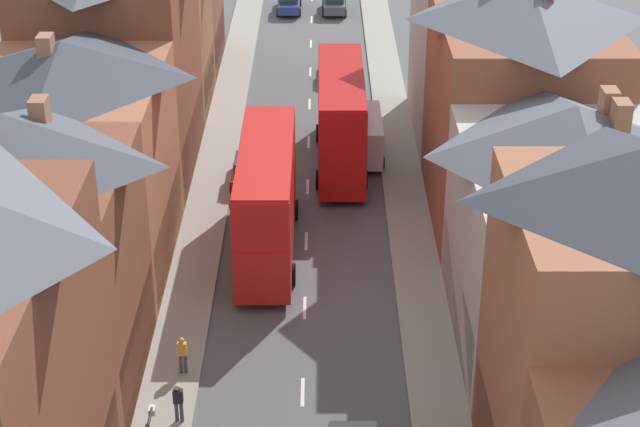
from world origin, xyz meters
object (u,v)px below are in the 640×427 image
(double_decker_bus_mid_street, at_px, (266,198))
(car_far_grey, at_px, (336,65))
(delivery_van, at_px, (363,135))
(car_parked_left_b, at_px, (288,2))
(car_mid_white, at_px, (248,170))
(car_parked_right_a, at_px, (333,2))
(double_decker_bus_lead, at_px, (340,117))
(pedestrian_mid_right, at_px, (178,401))
(pedestrian_far_left, at_px, (182,354))

(double_decker_bus_mid_street, distance_m, car_far_grey, 24.39)
(double_decker_bus_mid_street, relative_size, delivery_van, 2.08)
(car_parked_left_b, relative_size, car_mid_white, 1.18)
(car_mid_white, xyz_separation_m, delivery_van, (6.20, 3.47, 0.54))
(car_parked_right_a, bearing_deg, double_decker_bus_mid_street, -95.30)
(double_decker_bus_lead, height_order, car_parked_right_a, double_decker_bus_lead)
(double_decker_bus_mid_street, bearing_deg, pedestrian_mid_right, -101.59)
(car_parked_right_a, relative_size, pedestrian_far_left, 2.57)
(delivery_van, distance_m, pedestrian_mid_right, 24.96)
(car_parked_left_b, height_order, car_far_grey, car_far_grey)
(car_mid_white, relative_size, pedestrian_mid_right, 2.42)
(double_decker_bus_mid_street, relative_size, car_parked_right_a, 2.61)
(double_decker_bus_lead, xyz_separation_m, car_mid_white, (-4.89, -2.43, -2.02))
(car_mid_white, height_order, car_far_grey, car_far_grey)
(car_parked_right_a, xyz_separation_m, car_far_grey, (0.00, -14.88, -0.01))
(car_mid_white, distance_m, pedestrian_far_left, 17.39)
(double_decker_bus_mid_street, height_order, car_mid_white, double_decker_bus_mid_street)
(double_decker_bus_mid_street, bearing_deg, car_parked_right_a, 84.70)
(double_decker_bus_lead, height_order, pedestrian_mid_right, double_decker_bus_lead)
(double_decker_bus_mid_street, xyz_separation_m, delivery_van, (4.91, 10.86, -1.48))
(double_decker_bus_mid_street, xyz_separation_m, car_far_grey, (3.61, 24.04, -2.01))
(car_far_grey, bearing_deg, double_decker_bus_lead, -90.04)
(double_decker_bus_mid_street, distance_m, car_parked_left_b, 39.27)
(car_far_grey, bearing_deg, pedestrian_far_left, -100.76)
(car_parked_right_a, xyz_separation_m, car_parked_left_b, (-3.60, 0.31, -0.01))
(double_decker_bus_mid_street, bearing_deg, car_far_grey, 81.46)
(double_decker_bus_lead, bearing_deg, car_far_grey, 89.96)
(car_parked_left_b, bearing_deg, pedestrian_far_left, -93.32)
(car_parked_right_a, bearing_deg, pedestrian_far_left, -97.53)
(double_decker_bus_lead, bearing_deg, delivery_van, 38.40)
(car_parked_left_b, bearing_deg, car_mid_white, -92.34)
(double_decker_bus_lead, xyz_separation_m, car_far_grey, (0.01, 14.21, -2.01))
(double_decker_bus_mid_street, height_order, delivery_van, double_decker_bus_mid_street)
(car_mid_white, distance_m, car_far_grey, 17.35)
(car_parked_left_b, distance_m, car_mid_white, 31.85)
(car_parked_right_a, relative_size, car_far_grey, 0.99)
(car_parked_left_b, xyz_separation_m, pedestrian_mid_right, (-2.66, -52.14, 0.24))
(car_mid_white, bearing_deg, pedestrian_far_left, -95.13)
(car_parked_left_b, distance_m, delivery_van, 28.79)
(pedestrian_far_left, bearing_deg, car_parked_left_b, 86.68)
(double_decker_bus_mid_street, distance_m, delivery_van, 12.01)
(car_parked_left_b, relative_size, car_far_grey, 1.09)
(car_parked_left_b, bearing_deg, pedestrian_mid_right, -92.92)
(pedestrian_mid_right, bearing_deg, car_parked_right_a, 83.11)
(double_decker_bus_mid_street, distance_m, pedestrian_mid_right, 13.31)
(car_parked_left_b, bearing_deg, car_far_grey, -76.66)
(car_parked_right_a, height_order, car_parked_left_b, car_parked_right_a)
(car_parked_left_b, xyz_separation_m, car_mid_white, (-1.30, -31.83, 0.00))
(car_mid_white, bearing_deg, double_decker_bus_mid_street, -80.10)
(car_mid_white, relative_size, delivery_van, 0.75)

